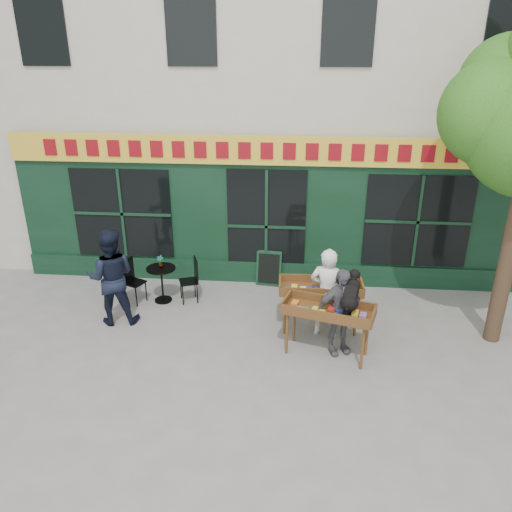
% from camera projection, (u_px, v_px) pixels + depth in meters
% --- Properties ---
extents(ground, '(80.00, 80.00, 0.00)m').
position_uv_depth(ground, '(257.00, 336.00, 9.26)').
color(ground, slate).
rests_on(ground, ground).
extents(building, '(14.00, 7.26, 10.00)m').
position_uv_depth(building, '(277.00, 46.00, 12.81)').
color(building, beige).
rests_on(building, ground).
extents(book_cart_center, '(1.61, 1.01, 0.99)m').
position_uv_depth(book_cart_center, '(328.00, 313.00, 8.41)').
color(book_cart_center, brown).
rests_on(book_cart_center, ground).
extents(dog, '(0.49, 0.67, 0.60)m').
position_uv_depth(dog, '(351.00, 290.00, 8.15)').
color(dog, black).
rests_on(dog, book_cart_center).
extents(woman, '(0.72, 0.57, 1.72)m').
position_uv_depth(woman, '(327.00, 293.00, 8.99)').
color(woman, white).
rests_on(woman, ground).
extents(book_cart_right, '(1.52, 0.67, 0.99)m').
position_uv_depth(book_cart_right, '(321.00, 290.00, 9.20)').
color(book_cart_right, brown).
rests_on(book_cart_right, ground).
extents(man_right, '(1.01, 0.70, 1.58)m').
position_uv_depth(man_right, '(339.00, 312.00, 8.50)').
color(man_right, '#535358').
rests_on(man_right, ground).
extents(bistro_table, '(0.60, 0.60, 0.76)m').
position_uv_depth(bistro_table, '(162.00, 277.00, 10.34)').
color(bistro_table, black).
rests_on(bistro_table, ground).
extents(bistro_chair_left, '(0.48, 0.48, 0.95)m').
position_uv_depth(bistro_chair_left, '(131.00, 277.00, 10.33)').
color(bistro_chair_left, black).
rests_on(bistro_chair_left, ground).
extents(bistro_chair_right, '(0.47, 0.47, 0.95)m').
position_uv_depth(bistro_chair_right, '(192.00, 276.00, 10.36)').
color(bistro_chair_right, black).
rests_on(bistro_chair_right, ground).
extents(potted_plant, '(0.16, 0.12, 0.27)m').
position_uv_depth(potted_plant, '(160.00, 262.00, 10.20)').
color(potted_plant, gray).
rests_on(potted_plant, bistro_table).
extents(man_left, '(1.04, 0.88, 1.90)m').
position_uv_depth(man_left, '(111.00, 277.00, 9.41)').
color(man_left, black).
rests_on(man_left, ground).
extents(chalkboard, '(0.58, 0.25, 0.79)m').
position_uv_depth(chalkboard, '(269.00, 268.00, 11.11)').
color(chalkboard, black).
rests_on(chalkboard, ground).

